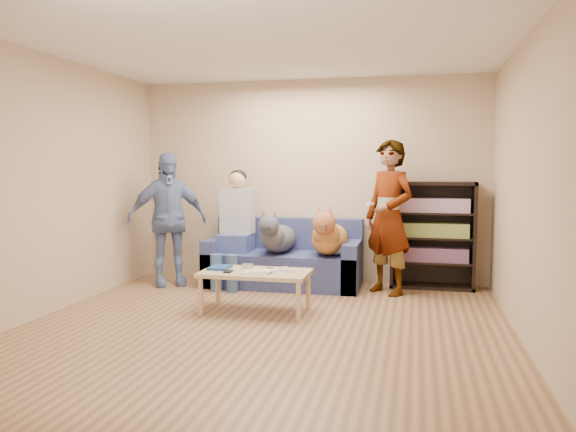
% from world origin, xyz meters
% --- Properties ---
extents(ground, '(5.00, 5.00, 0.00)m').
position_xyz_m(ground, '(0.00, 0.00, 0.00)').
color(ground, brown).
rests_on(ground, ground).
extents(ceiling, '(5.00, 5.00, 0.00)m').
position_xyz_m(ceiling, '(0.00, 0.00, 2.60)').
color(ceiling, white).
rests_on(ceiling, ground).
extents(wall_back, '(4.50, 0.00, 4.50)m').
position_xyz_m(wall_back, '(0.00, 2.50, 1.30)').
color(wall_back, tan).
rests_on(wall_back, ground).
extents(wall_front, '(4.50, 0.00, 4.50)m').
position_xyz_m(wall_front, '(0.00, -2.50, 1.30)').
color(wall_front, tan).
rests_on(wall_front, ground).
extents(wall_left, '(0.00, 5.00, 5.00)m').
position_xyz_m(wall_left, '(-2.25, 0.00, 1.30)').
color(wall_left, tan).
rests_on(wall_left, ground).
extents(wall_right, '(0.00, 5.00, 5.00)m').
position_xyz_m(wall_right, '(2.25, 0.00, 1.30)').
color(wall_right, tan).
rests_on(wall_right, ground).
extents(blanket, '(0.47, 0.40, 0.16)m').
position_xyz_m(blanket, '(0.43, 1.97, 0.51)').
color(blanket, '#B0AFB4').
rests_on(blanket, sofa).
extents(person_standing_right, '(0.78, 0.74, 1.79)m').
position_xyz_m(person_standing_right, '(1.04, 1.89, 0.90)').
color(person_standing_right, gray).
rests_on(person_standing_right, ground).
extents(person_standing_left, '(1.03, 0.87, 1.66)m').
position_xyz_m(person_standing_left, '(-1.68, 1.77, 0.83)').
color(person_standing_left, '#7D90C9').
rests_on(person_standing_left, ground).
extents(held_controller, '(0.08, 0.13, 0.03)m').
position_xyz_m(held_controller, '(0.84, 1.69, 1.06)').
color(held_controller, white).
rests_on(held_controller, person_standing_right).
extents(notebook_blue, '(0.20, 0.26, 0.03)m').
position_xyz_m(notebook_blue, '(-0.64, 0.80, 0.43)').
color(notebook_blue, navy).
rests_on(notebook_blue, coffee_table).
extents(papers, '(0.26, 0.20, 0.02)m').
position_xyz_m(papers, '(-0.19, 0.65, 0.43)').
color(papers, silver).
rests_on(papers, coffee_table).
extents(magazine, '(0.22, 0.17, 0.01)m').
position_xyz_m(magazine, '(-0.16, 0.67, 0.44)').
color(magazine, beige).
rests_on(magazine, coffee_table).
extents(camera_silver, '(0.11, 0.06, 0.05)m').
position_xyz_m(camera_silver, '(-0.36, 0.87, 0.45)').
color(camera_silver, '#BABABF').
rests_on(camera_silver, coffee_table).
extents(controller_a, '(0.04, 0.13, 0.03)m').
position_xyz_m(controller_a, '(0.04, 0.85, 0.43)').
color(controller_a, silver).
rests_on(controller_a, coffee_table).
extents(controller_b, '(0.09, 0.06, 0.03)m').
position_xyz_m(controller_b, '(0.12, 0.77, 0.43)').
color(controller_b, silver).
rests_on(controller_b, coffee_table).
extents(headphone_cup_a, '(0.07, 0.07, 0.02)m').
position_xyz_m(headphone_cup_a, '(-0.04, 0.73, 0.43)').
color(headphone_cup_a, white).
rests_on(headphone_cup_a, coffee_table).
extents(headphone_cup_b, '(0.07, 0.07, 0.02)m').
position_xyz_m(headphone_cup_b, '(-0.04, 0.81, 0.43)').
color(headphone_cup_b, white).
rests_on(headphone_cup_b, coffee_table).
extents(pen_orange, '(0.13, 0.06, 0.01)m').
position_xyz_m(pen_orange, '(-0.26, 0.59, 0.42)').
color(pen_orange, orange).
rests_on(pen_orange, coffee_table).
extents(pen_black, '(0.13, 0.08, 0.01)m').
position_xyz_m(pen_black, '(-0.12, 0.93, 0.42)').
color(pen_black, black).
rests_on(pen_black, coffee_table).
extents(wallet, '(0.07, 0.12, 0.02)m').
position_xyz_m(wallet, '(-0.49, 0.63, 0.43)').
color(wallet, black).
rests_on(wallet, coffee_table).
extents(sofa, '(1.90, 0.85, 0.82)m').
position_xyz_m(sofa, '(-0.25, 2.10, 0.28)').
color(sofa, '#515B93').
rests_on(sofa, ground).
extents(person_seated, '(0.40, 0.73, 1.47)m').
position_xyz_m(person_seated, '(-0.86, 1.97, 0.77)').
color(person_seated, '#434F94').
rests_on(person_seated, sofa).
extents(dog_gray, '(0.39, 1.24, 0.56)m').
position_xyz_m(dog_gray, '(-0.31, 1.93, 0.63)').
color(dog_gray, '#4C5056').
rests_on(dog_gray, sofa).
extents(dog_tan, '(0.43, 1.17, 0.62)m').
position_xyz_m(dog_tan, '(0.34, 1.93, 0.65)').
color(dog_tan, '#C38E3B').
rests_on(dog_tan, sofa).
extents(coffee_table, '(1.10, 0.60, 0.42)m').
position_xyz_m(coffee_table, '(-0.24, 0.75, 0.37)').
color(coffee_table, tan).
rests_on(coffee_table, ground).
extents(bookshelf, '(1.00, 0.34, 1.30)m').
position_xyz_m(bookshelf, '(1.55, 2.33, 0.68)').
color(bookshelf, black).
rests_on(bookshelf, ground).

